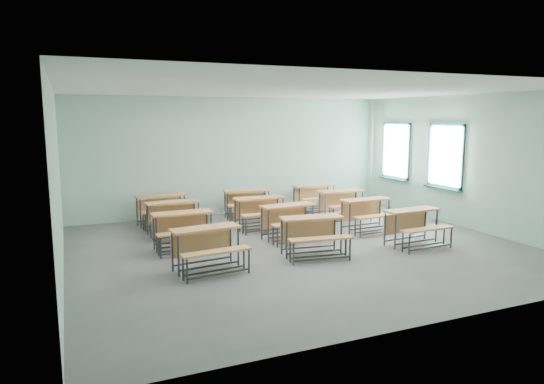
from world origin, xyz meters
The scene contains 13 objects.
room centered at (0.08, 0.03, 1.60)m, with size 9.04×8.04×3.24m.
desk_unit_r0c0 centered at (-2.15, -0.71, 0.51)m, with size 1.30×0.94×0.76m.
desk_unit_r0c1 centered at (-0.04, -0.63, 0.51)m, with size 1.31×0.97×0.76m.
desk_unit_r0c2 centered at (2.27, -0.79, 0.51)m, with size 1.26×0.88×0.76m.
desk_unit_r1c0 centered at (-2.23, 0.80, 0.51)m, with size 1.22×0.82×0.76m.
desk_unit_r1c1 centered at (0.10, 0.72, 0.51)m, with size 1.27×0.90×0.76m.
desk_unit_r1c2 centered at (2.12, 0.68, 0.51)m, with size 1.25×0.86×0.76m.
desk_unit_r2c0 centered at (-2.15, 2.12, 0.51)m, with size 1.26×0.88×0.76m.
desk_unit_r2c1 centered at (-0.12, 1.88, 0.51)m, with size 1.22×0.82×0.76m.
desk_unit_r2c2 centered at (2.26, 2.03, 0.51)m, with size 1.23×0.83×0.76m.
desk_unit_r3c0 centered at (-2.22, 3.20, 0.51)m, with size 1.30×0.95×0.76m.
desk_unit_r3c1 centered at (0.02, 3.16, 0.51)m, with size 1.29×0.93×0.76m.
desk_unit_r3c2 centered at (2.13, 3.29, 0.51)m, with size 1.23×0.84×0.76m.
Camera 1 is at (-4.35, -8.69, 2.69)m, focal length 32.00 mm.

